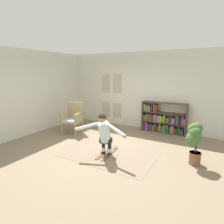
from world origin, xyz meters
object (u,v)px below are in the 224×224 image
(bookshelf, at_px, (162,120))
(person_skier, at_px, (104,131))
(potted_plant, at_px, (195,138))
(skis_pair, at_px, (107,153))
(wicker_chair, at_px, (73,117))

(bookshelf, relative_size, person_skier, 1.13)
(potted_plant, distance_m, skis_pair, 2.23)
(potted_plant, height_order, person_skier, person_skier)
(bookshelf, xyz_separation_m, potted_plant, (1.34, -2.13, 0.21))
(bookshelf, bearing_deg, skis_pair, -105.97)
(potted_plant, relative_size, person_skier, 0.72)
(bookshelf, distance_m, person_skier, 2.88)
(skis_pair, bearing_deg, bookshelf, 74.03)
(wicker_chair, distance_m, person_skier, 2.30)
(bookshelf, height_order, wicker_chair, wicker_chair)
(wicker_chair, xyz_separation_m, person_skier, (2.01, -1.11, 0.09))
(potted_plant, xyz_separation_m, skis_pair, (-2.08, -0.48, -0.64))
(skis_pair, height_order, person_skier, person_skier)
(bookshelf, height_order, skis_pair, bookshelf)
(potted_plant, distance_m, person_skier, 2.16)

